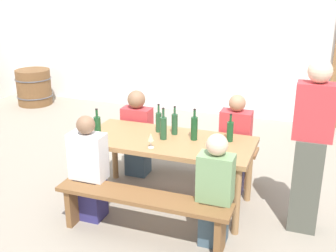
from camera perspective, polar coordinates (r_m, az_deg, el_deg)
ground_plane at (r=4.72m, az=0.00°, el=-10.35°), size 24.00×24.00×0.00m
back_wall at (r=7.43m, az=9.32°, el=13.48°), size 14.00×0.20×3.20m
tasting_table at (r=4.43m, az=0.00°, el=-2.86°), size 1.80×0.81×0.75m
bench_near at (r=3.98m, az=-3.54°, el=-10.75°), size 1.70×0.30×0.45m
bench_far at (r=5.17m, az=2.69°, el=-3.32°), size 1.70×0.30×0.45m
wine_bottle_0 at (r=4.50m, az=0.91°, el=0.33°), size 0.07×0.07×0.32m
wine_bottle_1 at (r=4.36m, az=-0.64°, el=-0.22°), size 0.07×0.07×0.35m
wine_bottle_2 at (r=4.36m, az=8.50°, el=-0.69°), size 0.07×0.07×0.30m
wine_bottle_3 at (r=4.35m, az=3.62°, el=-0.26°), size 0.07×0.07×0.34m
wine_bottle_4 at (r=4.57m, az=-1.29°, el=0.60°), size 0.07×0.07×0.32m
wine_bottle_5 at (r=4.51m, az=-9.65°, el=0.01°), size 0.07×0.07×0.31m
wine_glass_0 at (r=4.15m, az=-2.37°, el=-1.63°), size 0.06×0.06×0.15m
wine_glass_1 at (r=4.14m, az=6.61°, el=-1.54°), size 0.07×0.07×0.17m
seated_guest_near_0 at (r=4.28m, az=-10.79°, el=-6.10°), size 0.36×0.24×1.11m
seated_guest_near_1 at (r=3.84m, az=6.47°, el=-9.07°), size 0.32×0.24×1.09m
seated_guest_far_0 at (r=5.17m, az=-4.22°, el=-1.19°), size 0.36×0.24×1.09m
seated_guest_far_1 at (r=4.82m, az=9.14°, el=-2.71°), size 0.35×0.24×1.15m
standing_host at (r=4.12m, az=18.93°, el=-3.17°), size 0.36×0.24×1.70m
wine_barrel at (r=8.61m, az=-17.89°, el=5.10°), size 0.69×0.69×0.69m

